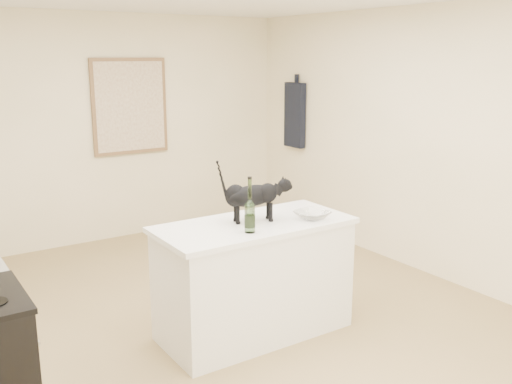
# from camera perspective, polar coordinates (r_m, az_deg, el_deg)

# --- Properties ---
(floor) EXTENTS (5.50, 5.50, 0.00)m
(floor) POSITION_cam_1_polar(r_m,az_deg,el_deg) (4.78, -2.56, -13.07)
(floor) COLOR #977D50
(floor) RESTS_ON ground
(wall_back) EXTENTS (4.50, 0.00, 4.50)m
(wall_back) POSITION_cam_1_polar(r_m,az_deg,el_deg) (6.84, -14.72, 6.02)
(wall_back) COLOR #F9E6C1
(wall_back) RESTS_ON ground
(wall_right) EXTENTS (0.00, 5.50, 5.50)m
(wall_right) POSITION_cam_1_polar(r_m,az_deg,el_deg) (5.82, 16.70, 4.67)
(wall_right) COLOR #F9E6C1
(wall_right) RESTS_ON ground
(island_base) EXTENTS (1.44, 0.67, 0.86)m
(island_base) POSITION_cam_1_polar(r_m,az_deg,el_deg) (4.49, -0.18, -8.80)
(island_base) COLOR white
(island_base) RESTS_ON floor
(island_top) EXTENTS (1.50, 0.70, 0.04)m
(island_top) POSITION_cam_1_polar(r_m,az_deg,el_deg) (4.34, -0.19, -3.29)
(island_top) COLOR white
(island_top) RESTS_ON island_base
(artwork_frame) EXTENTS (0.90, 0.03, 1.10)m
(artwork_frame) POSITION_cam_1_polar(r_m,az_deg,el_deg) (6.88, -12.39, 8.29)
(artwork_frame) COLOR brown
(artwork_frame) RESTS_ON wall_back
(artwork_canvas) EXTENTS (0.82, 0.00, 1.02)m
(artwork_canvas) POSITION_cam_1_polar(r_m,az_deg,el_deg) (6.87, -12.33, 8.28)
(artwork_canvas) COLOR beige
(artwork_canvas) RESTS_ON wall_back
(hanging_garment) EXTENTS (0.08, 0.34, 0.80)m
(hanging_garment) POSITION_cam_1_polar(r_m,az_deg,el_deg) (7.24, 3.87, 7.61)
(hanging_garment) COLOR black
(hanging_garment) RESTS_ON wall_right
(black_cat) EXTENTS (0.54, 0.30, 0.36)m
(black_cat) POSITION_cam_1_polar(r_m,az_deg,el_deg) (4.32, -0.39, -0.65)
(black_cat) COLOR black
(black_cat) RESTS_ON island_top
(wine_bottle) EXTENTS (0.10, 0.10, 0.35)m
(wine_bottle) POSITION_cam_1_polar(r_m,az_deg,el_deg) (4.05, -0.62, -1.62)
(wine_bottle) COLOR #345B24
(wine_bottle) RESTS_ON island_top
(glass_bowl) EXTENTS (0.28, 0.28, 0.06)m
(glass_bowl) POSITION_cam_1_polar(r_m,az_deg,el_deg) (4.43, 5.58, -2.31)
(glass_bowl) COLOR white
(glass_bowl) RESTS_ON island_top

